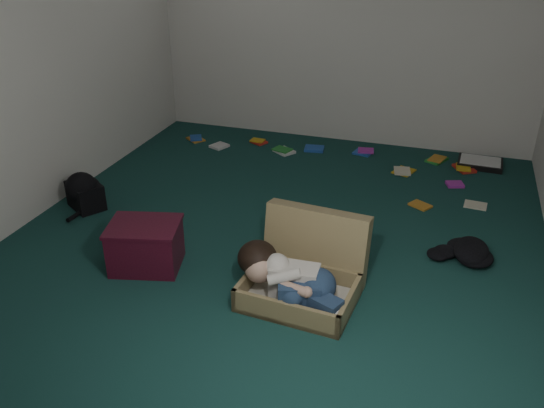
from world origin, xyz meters
The scene contains 11 objects.
floor centered at (0.00, 0.00, 0.00)m, with size 4.50×4.50×0.00m, color #133834.
wall_back centered at (0.00, 2.25, 1.30)m, with size 4.50×4.50×0.00m, color silver.
wall_front centered at (0.00, -2.25, 1.30)m, with size 4.50×4.50×0.00m, color silver.
wall_left centered at (-2.00, 0.00, 1.30)m, with size 4.50×4.50×0.00m, color silver.
suitcase centered at (0.40, -0.64, 0.16)m, with size 0.77×0.75×0.52m.
person centered at (0.33, -0.81, 0.20)m, with size 0.76×0.42×0.32m.
maroon_bin centered at (-0.75, -0.70, 0.17)m, with size 0.57×0.49×0.34m.
backpack centered at (-1.70, -0.04, 0.12)m, with size 0.40×0.32×0.24m, color black, non-canonical shape.
clothing_pile centered at (1.34, 0.14, 0.07)m, with size 0.41×0.34×0.13m, color black, non-canonical shape.
paper_tray centered at (1.50, 1.95, 0.03)m, with size 0.44×0.33×0.06m.
book_scatter centered at (0.27, 1.60, 0.01)m, with size 3.15×1.28×0.02m.
Camera 1 is at (1.16, -3.71, 2.26)m, focal length 38.00 mm.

